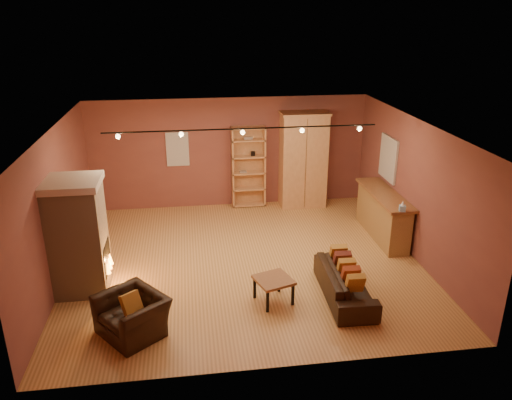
{
  "coord_description": "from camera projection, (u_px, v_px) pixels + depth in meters",
  "views": [
    {
      "loc": [
        -1.04,
        -8.99,
        4.85
      ],
      "look_at": [
        0.26,
        0.2,
        1.26
      ],
      "focal_mm": 35.0,
      "sensor_mm": 36.0,
      "label": 1
    }
  ],
  "objects": [
    {
      "name": "right_window",
      "position": [
        388.0,
        158.0,
        11.34
      ],
      "size": [
        0.05,
        0.9,
        1.0
      ],
      "primitive_type": "cube",
      "color": "beige",
      "rests_on": "right_wall"
    },
    {
      "name": "armchair",
      "position": [
        132.0,
        309.0,
        7.81
      ],
      "size": [
        1.14,
        1.2,
        0.88
      ],
      "rotation": [
        0.0,
        0.0,
        -0.9
      ],
      "color": "black",
      "rests_on": "floor"
    },
    {
      "name": "armoire",
      "position": [
        303.0,
        160.0,
        12.7
      ],
      "size": [
        1.21,
        0.69,
        2.46
      ],
      "color": "tan",
      "rests_on": "floor"
    },
    {
      "name": "tissue_box",
      "position": [
        403.0,
        207.0,
        9.95
      ],
      "size": [
        0.16,
        0.16,
        0.23
      ],
      "rotation": [
        0.0,
        0.0,
        -0.28
      ],
      "color": "#8CBCE1",
      "rests_on": "bar_counter"
    },
    {
      "name": "coffee_table",
      "position": [
        274.0,
        282.0,
        8.69
      ],
      "size": [
        0.75,
        0.75,
        0.45
      ],
      "rotation": [
        0.0,
        0.0,
        0.32
      ],
      "color": "brown",
      "rests_on": "floor"
    },
    {
      "name": "track_rail",
      "position": [
        243.0,
        130.0,
        9.41
      ],
      "size": [
        5.2,
        0.09,
        0.13
      ],
      "color": "black",
      "rests_on": "ceiling"
    },
    {
      "name": "floor",
      "position": [
        245.0,
        262.0,
        10.19
      ],
      "size": [
        7.0,
        7.0,
        0.0
      ],
      "primitive_type": "plane",
      "color": "#B0793E",
      "rests_on": "ground"
    },
    {
      "name": "right_wall",
      "position": [
        415.0,
        189.0,
        10.14
      ],
      "size": [
        0.02,
        6.5,
        2.8
      ],
      "primitive_type": "cube",
      "color": "brown",
      "rests_on": "floor"
    },
    {
      "name": "bar_counter",
      "position": [
        383.0,
        215.0,
        11.14
      ],
      "size": [
        0.59,
        2.18,
        1.04
      ],
      "color": "#A8824D",
      "rests_on": "floor"
    },
    {
      "name": "back_wall",
      "position": [
        229.0,
        153.0,
        12.69
      ],
      "size": [
        7.0,
        0.02,
        2.8
      ],
      "primitive_type": "cube",
      "color": "brown",
      "rests_on": "floor"
    },
    {
      "name": "ceiling",
      "position": [
        244.0,
        127.0,
        9.18
      ],
      "size": [
        7.0,
        7.0,
        0.0
      ],
      "primitive_type": "plane",
      "rotation": [
        3.14,
        0.0,
        0.0
      ],
      "color": "brown",
      "rests_on": "back_wall"
    },
    {
      "name": "left_wall",
      "position": [
        57.0,
        207.0,
        9.23
      ],
      "size": [
        0.02,
        6.5,
        2.8
      ],
      "primitive_type": "cube",
      "color": "brown",
      "rests_on": "floor"
    },
    {
      "name": "back_window",
      "position": [
        178.0,
        149.0,
        12.45
      ],
      "size": [
        0.56,
        0.04,
        0.86
      ],
      "primitive_type": "cube",
      "color": "beige",
      "rests_on": "back_wall"
    },
    {
      "name": "fireplace",
      "position": [
        79.0,
        236.0,
        8.86
      ],
      "size": [
        1.01,
        0.98,
        2.12
      ],
      "color": "tan",
      "rests_on": "floor"
    },
    {
      "name": "bookcase",
      "position": [
        248.0,
        166.0,
        12.77
      ],
      "size": [
        0.86,
        0.33,
        2.09
      ],
      "color": "tan",
      "rests_on": "floor"
    },
    {
      "name": "loveseat",
      "position": [
        345.0,
        277.0,
        8.84
      ],
      "size": [
        0.61,
        1.89,
        0.77
      ],
      "rotation": [
        0.0,
        0.0,
        1.53
      ],
      "color": "black",
      "rests_on": "floor"
    }
  ]
}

